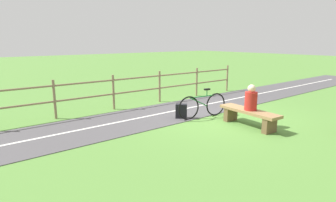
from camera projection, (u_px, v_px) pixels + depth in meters
The scene contains 8 objects.
ground_plane at pixel (221, 118), 8.87m from camera, with size 80.00×80.00×0.00m, color #548438.
paved_path at pixel (78, 131), 7.58m from camera, with size 2.36×36.00×0.02m, color #4C494C.
path_centre_line at pixel (78, 130), 7.58m from camera, with size 0.10×32.00×0.00m, color silver.
bench at pixel (249, 115), 7.93m from camera, with size 1.88×0.63×0.48m.
person_seated at pixel (251, 99), 7.80m from camera, with size 0.37×0.37×0.72m.
bicycle at pixel (203, 106), 8.80m from camera, with size 0.33×1.75×0.91m.
backpack at pixel (181, 111), 8.75m from camera, with size 0.38×0.39×0.45m.
fence_roadside at pixel (86, 92), 9.20m from camera, with size 0.28×14.01×1.21m.
Camera 1 is at (-5.62, 6.66, 2.39)m, focal length 30.27 mm.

